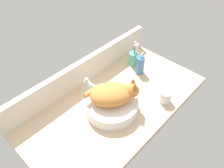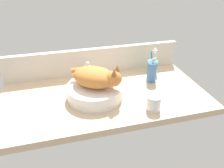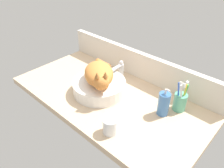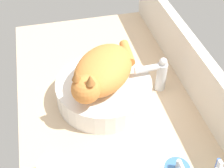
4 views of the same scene
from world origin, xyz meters
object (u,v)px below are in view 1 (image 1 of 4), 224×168
object	(u,v)px
sink_basin	(111,105)
toothbrush_cup	(134,58)
cat	(114,94)
soap_dispenser	(140,65)
faucet	(88,86)
water_glass	(165,97)

from	to	relation	value
sink_basin	toothbrush_cup	bearing A→B (deg)	22.67
cat	soap_dispenser	distance (cm)	40.10
faucet	soap_dispenser	bearing A→B (deg)	-14.67
sink_basin	soap_dispenser	distance (cm)	40.55
soap_dispenser	faucet	bearing A→B (deg)	165.33
cat	water_glass	size ratio (longest dim) A/B	3.62
sink_basin	cat	distance (cm)	9.73
sink_basin	cat	size ratio (longest dim) A/B	1.07
sink_basin	toothbrush_cup	size ratio (longest dim) A/B	1.72
cat	toothbrush_cup	size ratio (longest dim) A/B	1.61
cat	water_glass	world-z (taller)	cat
cat	faucet	world-z (taller)	cat
sink_basin	water_glass	xyz separation A→B (cm)	(27.93, -19.98, -0.30)
faucet	toothbrush_cup	distance (cm)	44.65
cat	faucet	size ratio (longest dim) A/B	2.22
sink_basin	toothbrush_cup	world-z (taller)	toothbrush_cup
soap_dispenser	water_glass	xyz separation A→B (cm)	(-11.48, -29.06, -3.20)
water_glass	sink_basin	bearing A→B (deg)	144.42
toothbrush_cup	water_glass	distance (cm)	41.77
sink_basin	toothbrush_cup	distance (cm)	47.90
soap_dispenser	water_glass	bearing A→B (deg)	-111.55
sink_basin	water_glass	bearing A→B (deg)	-35.58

